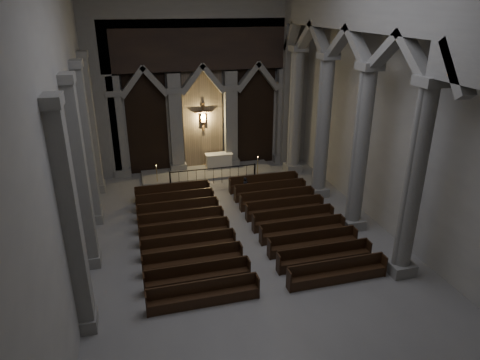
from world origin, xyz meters
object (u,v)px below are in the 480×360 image
Objects in this scene: pews at (241,228)px; worshipper at (246,186)px; candle_stand_right at (258,172)px; candle_stand_left at (157,179)px; altar_rail at (213,173)px; altar at (219,160)px.

worshipper is (1.44, 4.22, 0.25)m from pews.
pews is (-2.89, -6.57, -0.09)m from candle_stand_right.
candle_stand_left reaches higher than worshipper.
candle_stand_left is (-3.36, 0.87, -0.36)m from altar_rail.
altar is 1.25× the size of candle_stand_right.
candle_stand_right is at bearing 3.32° from altar_rail.
candle_stand_right is (2.89, 0.17, -0.31)m from altar_rail.
worshipper is at bearing -56.62° from altar_rail.
altar_rail is at bearing 90.00° from pews.
candle_stand_left reaches higher than altar.
worshipper is at bearing 71.18° from pews.
altar_rail is at bearing -109.90° from altar.
pews is at bearing -65.20° from candle_stand_left.
altar is 2.61m from altar_rail.
pews is 4.46m from worshipper.
candle_stand_right is 1.32× the size of worshipper.
altar_rail is 0.54× the size of pews.
worshipper is at bearing -121.77° from candle_stand_right.
candle_stand_right reaches higher than altar_rail.
candle_stand_left is 0.13× the size of pews.
altar is 1.64× the size of worshipper.
worshipper is (4.80, -3.05, 0.21)m from candle_stand_left.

